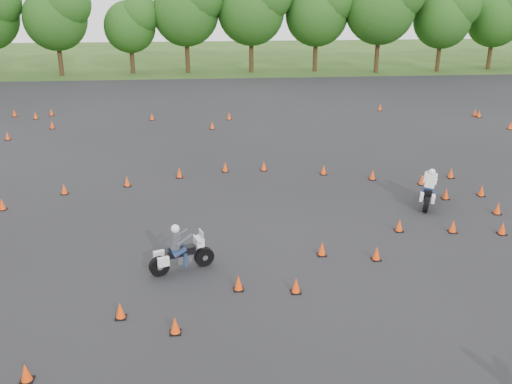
# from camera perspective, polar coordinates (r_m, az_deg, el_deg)

# --- Properties ---
(ground) EXTENTS (140.00, 140.00, 0.00)m
(ground) POSITION_cam_1_polar(r_m,az_deg,el_deg) (18.23, 1.11, -7.98)
(ground) COLOR #2D5119
(ground) RESTS_ON ground
(asphalt_pad) EXTENTS (62.00, 62.00, 0.00)m
(asphalt_pad) POSITION_cam_1_polar(r_m,az_deg,el_deg) (23.64, -0.42, -1.00)
(asphalt_pad) COLOR black
(asphalt_pad) RESTS_ON ground
(treeline) EXTENTS (87.11, 32.30, 10.30)m
(treeline) POSITION_cam_1_polar(r_m,az_deg,el_deg) (51.00, 0.04, 15.97)
(treeline) COLOR #204A15
(treeline) RESTS_ON ground
(traffic_cones) EXTENTS (36.28, 32.80, 0.45)m
(traffic_cones) POSITION_cam_1_polar(r_m,az_deg,el_deg) (23.07, -0.44, -0.96)
(traffic_cones) COLOR #FB430A
(traffic_cones) RESTS_ON asphalt_pad
(rider_grey) EXTENTS (2.22, 1.37, 1.64)m
(rider_grey) POSITION_cam_1_polar(r_m,az_deg,el_deg) (18.08, -7.48, -5.48)
(rider_grey) COLOR #3C3D43
(rider_grey) RESTS_ON ground
(rider_white) EXTENTS (1.39, 2.20, 1.63)m
(rider_white) POSITION_cam_1_polar(r_m,az_deg,el_deg) (24.03, 16.73, 0.53)
(rider_white) COLOR silver
(rider_white) RESTS_ON ground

